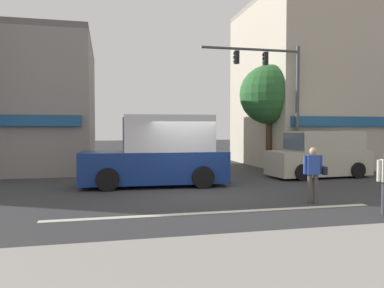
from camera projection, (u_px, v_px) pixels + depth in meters
ground_plane at (189, 191)px, 13.35m from camera, size 120.00×120.00×0.00m
lane_marking_stripe at (218, 212)px, 9.94m from camera, size 9.00×0.24×0.01m
sidewalk_curb at (326, 287)px, 5.07m from camera, size 40.00×5.00×0.16m
building_right_corner at (334, 85)px, 23.57m from camera, size 10.90×8.60×9.93m
street_tree at (269, 95)px, 19.85m from camera, size 3.15×3.15×5.62m
utility_pole_far_right at (291, 101)px, 23.59m from camera, size 1.40×0.22×7.66m
traffic_light_mast at (279, 88)px, 17.89m from camera, size 4.89×0.25×6.20m
box_truck_crossing_rightbound at (159, 154)px, 14.60m from camera, size 5.68×2.43×2.75m
sedan_parked_curbside at (187, 155)px, 21.79m from camera, size 2.02×4.17×1.58m
van_crossing_center at (320, 155)px, 17.25m from camera, size 4.71×2.27×2.11m
pedestrian_mid_crossing at (314, 171)px, 11.19m from camera, size 0.67×0.40×1.67m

